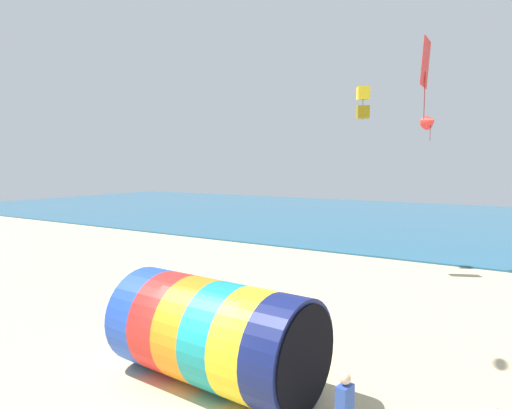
{
  "coord_description": "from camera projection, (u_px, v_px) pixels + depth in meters",
  "views": [
    {
      "loc": [
        6.83,
        -7.53,
        5.58
      ],
      "look_at": [
        -0.02,
        3.37,
        4.44
      ],
      "focal_mm": 32.0,
      "sensor_mm": 36.0,
      "label": 1
    }
  ],
  "objects": [
    {
      "name": "ground_plane",
      "position": [
        179.0,
        408.0,
        10.47
      ],
      "size": [
        120.0,
        120.0,
        0.0
      ],
      "primitive_type": "plane",
      "color": "#CCBA8C"
    },
    {
      "name": "kite_red_diamond",
      "position": [
        426.0,
        64.0,
        16.38
      ],
      "size": [
        0.17,
        1.17,
        2.85
      ],
      "color": "red"
    },
    {
      "name": "kite_yellow_box",
      "position": [
        363.0,
        103.0,
        23.05
      ],
      "size": [
        0.8,
        0.8,
        1.68
      ],
      "color": "yellow"
    },
    {
      "name": "kite_red_delta",
      "position": [
        431.0,
        121.0,
        23.47
      ],
      "size": [
        1.11,
        1.11,
        1.42
      ],
      "color": "red"
    },
    {
      "name": "sea",
      "position": [
        455.0,
        222.0,
        43.31
      ],
      "size": [
        120.0,
        40.0,
        0.1
      ],
      "primitive_type": "cube",
      "color": "#236084",
      "rests_on": "ground"
    },
    {
      "name": "giant_inflatable_tube",
      "position": [
        215.0,
        333.0,
        11.5
      ],
      "size": [
        5.55,
        3.0,
        2.65
      ],
      "color": "blue",
      "rests_on": "ground"
    }
  ]
}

